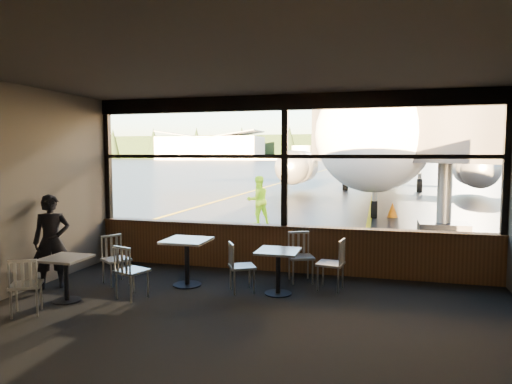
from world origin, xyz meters
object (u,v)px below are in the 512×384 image
at_px(chair_near_e, 330,264).
at_px(cafe_table_mid, 187,263).
at_px(ground_crew, 258,200).
at_px(chair_left_s, 26,286).
at_px(jet_bridge, 443,157).
at_px(chair_mid_w, 116,260).
at_px(cafe_table_left, 66,279).
at_px(chair_near_w, 242,267).
at_px(airliner, 383,103).
at_px(chair_near_n, 301,258).
at_px(chair_mid_s, 132,272).
at_px(passenger, 52,241).
at_px(cone_nose, 392,210).
at_px(cafe_table_near, 278,272).

bearing_deg(chair_near_e, cafe_table_mid, 107.52).
bearing_deg(ground_crew, chair_left_s, 45.38).
height_order(jet_bridge, chair_mid_w, jet_bridge).
bearing_deg(ground_crew, cafe_table_left, 45.99).
distance_m(chair_near_w, chair_left_s, 3.30).
bearing_deg(airliner, chair_near_n, -92.64).
bearing_deg(chair_mid_w, chair_mid_s, 81.00).
xyz_separation_m(airliner, chair_mid_w, (-4.70, -22.14, -5.04)).
distance_m(airliner, chair_near_n, 21.78).
relative_size(cafe_table_left, ground_crew, 0.44).
bearing_deg(jet_bridge, chair_near_e, -111.50).
bearing_deg(passenger, chair_mid_w, -10.43).
xyz_separation_m(chair_near_e, chair_left_s, (-4.16, -2.38, -0.02)).
relative_size(passenger, cone_nose, 2.98).
height_order(cafe_table_near, chair_near_w, chair_near_w).
bearing_deg(cafe_table_near, chair_near_w, -177.33).
height_order(cafe_table_left, chair_near_n, chair_near_n).
relative_size(airliner, chair_left_s, 41.22).
bearing_deg(chair_near_w, jet_bridge, 121.22).
xyz_separation_m(cafe_table_left, passenger, (-0.74, 0.59, 0.46)).
distance_m(cafe_table_near, chair_near_w, 0.62).
relative_size(cafe_table_left, chair_near_n, 0.78).
bearing_deg(cafe_table_mid, jet_bridge, 53.91).
relative_size(chair_near_e, ground_crew, 0.56).
relative_size(chair_near_w, chair_near_n, 0.94).
relative_size(jet_bridge, cafe_table_left, 14.49).
height_order(cafe_table_mid, ground_crew, ground_crew).
bearing_deg(chair_near_e, chair_mid_s, 121.43).
height_order(airliner, chair_mid_w, airliner).
height_order(chair_near_e, chair_left_s, chair_near_e).
relative_size(jet_bridge, chair_near_e, 11.51).
xyz_separation_m(chair_mid_w, passenger, (-0.96, -0.48, 0.38)).
bearing_deg(passenger, chair_mid_s, -43.58).
xyz_separation_m(chair_left_s, cone_nose, (5.45, 12.22, -0.16)).
height_order(passenger, ground_crew, passenger).
xyz_separation_m(chair_near_e, chair_mid_s, (-3.05, -1.31, -0.00)).
bearing_deg(chair_left_s, jet_bridge, 22.06).
relative_size(cafe_table_left, cone_nose, 1.30).
height_order(cafe_table_left, chair_left_s, chair_left_s).
xyz_separation_m(chair_near_w, chair_near_n, (0.86, 0.86, 0.03)).
xyz_separation_m(chair_near_n, ground_crew, (-2.54, 6.52, 0.35)).
xyz_separation_m(cafe_table_left, ground_crew, (0.88, 8.59, 0.45)).
xyz_separation_m(jet_bridge, ground_crew, (-5.69, 0.34, -1.47)).
distance_m(chair_near_n, chair_left_s, 4.51).
height_order(jet_bridge, chair_near_e, jet_bridge).
xyz_separation_m(cafe_table_mid, cone_nose, (3.78, 10.25, -0.14)).
bearing_deg(airliner, chair_near_e, -91.04).
bearing_deg(chair_mid_s, chair_mid_w, 155.76).
distance_m(jet_bridge, cafe_table_mid, 8.80).
bearing_deg(chair_near_e, ground_crew, 32.54).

